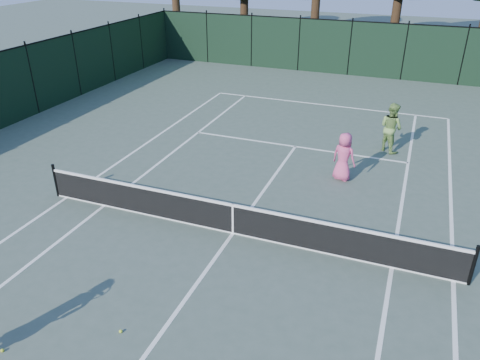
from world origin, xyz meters
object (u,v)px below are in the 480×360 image
(player_pink, at_px, (344,157))
(player_green, at_px, (391,127))
(loose_ball_near_cart, at_px, (121,331))
(loose_ball_midcourt, at_px, (2,350))

(player_pink, bearing_deg, player_green, -93.14)
(loose_ball_near_cart, bearing_deg, player_pink, 71.01)
(player_pink, relative_size, loose_ball_near_cart, 23.70)
(loose_ball_midcourt, bearing_deg, loose_ball_near_cart, 34.07)
(player_pink, height_order, player_green, player_green)
(loose_ball_near_cart, bearing_deg, player_green, 70.31)
(player_pink, distance_m, loose_ball_near_cart, 8.93)
(loose_ball_near_cart, height_order, loose_ball_midcourt, same)
(player_green, relative_size, loose_ball_midcourt, 27.05)
(loose_ball_near_cart, xyz_separation_m, loose_ball_midcourt, (-1.83, -1.23, 0.00))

